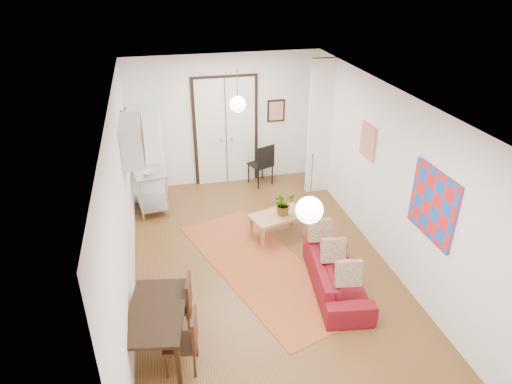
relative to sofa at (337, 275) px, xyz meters
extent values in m
plane|color=brown|center=(-0.99, 0.76, -0.27)|extent=(7.00, 7.00, 0.00)
cube|color=white|center=(-0.99, 0.76, 2.63)|extent=(4.20, 7.00, 0.02)
cube|color=white|center=(-0.99, 4.26, 1.18)|extent=(4.20, 0.02, 2.90)
cube|color=white|center=(-0.99, -2.74, 1.18)|extent=(4.20, 0.02, 2.90)
cube|color=white|center=(-3.09, 0.76, 1.18)|extent=(0.02, 7.00, 2.90)
cube|color=white|center=(1.11, 0.76, 1.18)|extent=(0.02, 7.00, 2.90)
cube|color=silver|center=(-0.99, 4.21, 0.93)|extent=(1.44, 0.06, 2.50)
cube|color=white|center=(0.86, 3.31, 1.18)|extent=(0.50, 0.10, 2.90)
cube|color=silver|center=(-2.91, 2.26, 1.63)|extent=(0.35, 1.00, 0.70)
cube|color=red|center=(1.08, -0.49, 1.38)|extent=(0.05, 1.00, 1.00)
cube|color=beige|center=(1.08, 1.56, 1.53)|extent=(0.05, 0.50, 0.60)
cube|color=red|center=(0.16, 4.23, 1.33)|extent=(0.40, 0.03, 0.50)
cube|color=olive|center=(-3.06, 2.76, 1.68)|extent=(0.03, 0.44, 0.54)
sphere|color=white|center=(-0.99, 2.76, 1.98)|extent=(0.30, 0.30, 0.30)
cylinder|color=black|center=(-0.99, 2.76, 2.38)|extent=(0.01, 0.01, 0.50)
sphere|color=white|center=(-0.99, -1.24, 1.98)|extent=(0.30, 0.30, 0.30)
cylinder|color=black|center=(-0.99, -1.24, 2.38)|extent=(0.01, 0.01, 0.50)
cube|color=#BF5D2F|center=(-1.01, 0.81, -0.26)|extent=(2.45, 3.90, 0.01)
imported|color=maroon|center=(0.00, 0.00, 0.00)|extent=(1.92, 0.97, 0.54)
cube|color=#A87E4F|center=(-0.47, 1.71, 0.15)|extent=(1.11, 0.81, 0.04)
cube|color=#A87E4F|center=(-0.92, 1.48, -0.07)|extent=(0.07, 0.07, 0.40)
cube|color=#A87E4F|center=(-0.03, 1.48, -0.07)|extent=(0.07, 0.07, 0.40)
cube|color=#A87E4F|center=(-0.92, 1.93, -0.07)|extent=(0.07, 0.07, 0.40)
cube|color=#A87E4F|center=(-0.03, 1.93, -0.07)|extent=(0.07, 0.07, 0.40)
imported|color=#2C5F2B|center=(-0.37, 1.71, 0.39)|extent=(0.43, 0.47, 0.43)
cube|color=silver|center=(-2.74, 3.37, 0.60)|extent=(0.74, 1.23, 0.04)
cube|color=silver|center=(-2.74, 3.37, -0.09)|extent=(0.69, 1.19, 0.03)
cylinder|color=silver|center=(-2.99, 2.82, 0.17)|extent=(0.04, 0.04, 0.87)
cylinder|color=silver|center=(-2.49, 2.82, 0.17)|extent=(0.04, 0.04, 0.87)
cylinder|color=silver|center=(-2.99, 3.91, 0.17)|extent=(0.04, 0.04, 0.87)
cylinder|color=silver|center=(-2.49, 3.91, 0.17)|extent=(0.04, 0.04, 0.87)
imported|color=white|center=(-2.74, 3.07, 0.65)|extent=(0.27, 0.27, 0.05)
imported|color=teal|center=(-2.74, 3.62, 0.72)|extent=(0.11, 0.11, 0.19)
cube|color=white|center=(-2.73, 3.91, 0.69)|extent=(0.76, 0.76, 1.91)
cube|color=black|center=(-2.74, -0.65, 0.40)|extent=(0.92, 1.35, 0.04)
cube|color=black|center=(-3.05, -1.23, 0.05)|extent=(0.06, 0.06, 0.64)
cube|color=black|center=(-2.43, -1.23, 0.05)|extent=(0.06, 0.06, 0.64)
cube|color=black|center=(-3.05, -0.07, 0.05)|extent=(0.06, 0.06, 0.64)
cube|color=black|center=(-2.43, -0.07, 0.05)|extent=(0.06, 0.06, 0.64)
cube|color=#3B2412|center=(-2.48, -0.30, 0.14)|extent=(0.47, 0.46, 0.04)
cube|color=#3B2412|center=(-2.48, -0.12, 0.37)|extent=(0.11, 0.39, 0.43)
cylinder|color=#3B2412|center=(-2.65, -0.48, -0.06)|extent=(0.03, 0.03, 0.41)
cylinder|color=#3B2412|center=(-2.32, -0.48, -0.06)|extent=(0.03, 0.03, 0.41)
cylinder|color=#3B2412|center=(-2.65, -0.13, -0.06)|extent=(0.03, 0.03, 0.41)
cylinder|color=#3B2412|center=(-2.32, -0.13, -0.06)|extent=(0.03, 0.03, 0.41)
cube|color=#3B2412|center=(-2.48, -1.00, 0.14)|extent=(0.47, 0.46, 0.04)
cube|color=#3B2412|center=(-2.48, -0.82, 0.37)|extent=(0.11, 0.39, 0.43)
cylinder|color=#3B2412|center=(-2.65, -1.18, -0.06)|extent=(0.03, 0.03, 0.41)
cylinder|color=#3B2412|center=(-2.32, -1.18, -0.06)|extent=(0.03, 0.03, 0.41)
cylinder|color=#3B2412|center=(-2.65, -0.83, -0.06)|extent=(0.03, 0.03, 0.41)
cylinder|color=#3B2412|center=(-2.32, -0.83, -0.06)|extent=(0.03, 0.03, 0.41)
cube|color=black|center=(-0.27, 3.91, 0.21)|extent=(0.58, 0.58, 0.04)
cube|color=black|center=(-0.27, 4.11, 0.47)|extent=(0.43, 0.20, 0.48)
cylinder|color=black|center=(-0.47, 3.71, -0.03)|extent=(0.03, 0.03, 0.48)
cylinder|color=black|center=(-0.08, 3.71, -0.03)|extent=(0.03, 0.03, 0.48)
cylinder|color=black|center=(-0.47, 4.10, -0.03)|extent=(0.03, 0.03, 0.48)
cylinder|color=black|center=(-0.08, 4.10, -0.03)|extent=(0.03, 0.03, 0.48)
camera|label=1|loc=(-2.52, -5.25, 4.41)|focal=32.00mm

